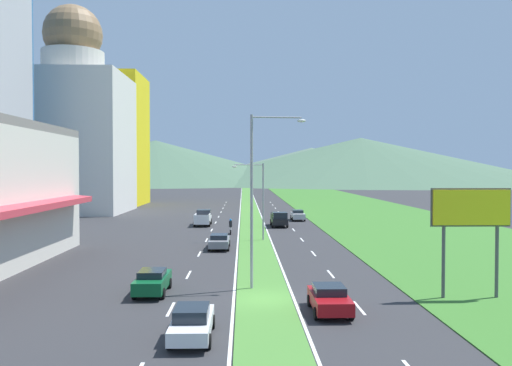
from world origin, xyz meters
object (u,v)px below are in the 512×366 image
(street_lamp_near, at_px, (257,190))
(car_0, at_px, (329,299))
(street_lamp_mid, at_px, (259,195))
(car_4, at_px, (153,281))
(car_2, at_px, (219,241))
(pickup_truck_1, at_px, (203,218))
(car_1, at_px, (298,215))
(pickup_truck_0, at_px, (279,219))
(car_3, at_px, (192,322))
(billboard_roadside, at_px, (471,214))
(motorcycle_rider, at_px, (231,228))

(street_lamp_near, relative_size, car_0, 2.65)
(street_lamp_mid, height_order, car_4, street_lamp_mid)
(car_2, bearing_deg, street_lamp_mid, -35.14)
(pickup_truck_1, bearing_deg, car_2, -171.41)
(street_lamp_mid, height_order, car_1, street_lamp_mid)
(street_lamp_mid, bearing_deg, pickup_truck_0, 76.99)
(pickup_truck_1, bearing_deg, car_4, 179.86)
(car_1, relative_size, car_3, 1.02)
(car_3, bearing_deg, car_1, -11.04)
(street_lamp_mid, xyz_separation_m, billboard_roadside, (11.53, -24.89, 0.09))
(car_4, bearing_deg, car_3, -159.03)
(car_2, xyz_separation_m, pickup_truck_1, (-3.14, 20.77, 0.25))
(car_4, distance_m, pickup_truck_0, 37.86)
(pickup_truck_0, relative_size, pickup_truck_1, 1.00)
(car_2, bearing_deg, street_lamp_near, -169.20)
(car_2, bearing_deg, pickup_truck_0, -20.39)
(street_lamp_mid, height_order, pickup_truck_0, street_lamp_mid)
(car_3, xyz_separation_m, pickup_truck_0, (7.03, 44.84, 0.24))
(billboard_roadside, bearing_deg, car_4, 174.83)
(car_1, xyz_separation_m, motorcycle_rider, (-9.54, -16.06, -0.05))
(billboard_roadside, distance_m, car_3, 17.39)
(billboard_roadside, xyz_separation_m, car_3, (-15.50, -6.69, -4.17))
(car_1, xyz_separation_m, pickup_truck_0, (-3.33, -8.28, 0.19))
(car_2, relative_size, car_4, 1.08)
(car_0, bearing_deg, car_1, 175.86)
(car_3, distance_m, pickup_truck_0, 45.39)
(pickup_truck_0, height_order, pickup_truck_1, same)
(billboard_roadside, bearing_deg, motorcycle_rider, 115.79)
(car_0, xyz_separation_m, pickup_truck_0, (0.22, 40.86, 0.25))
(car_2, bearing_deg, car_1, -20.86)
(street_lamp_near, height_order, pickup_truck_1, street_lamp_near)
(billboard_roadside, xyz_separation_m, car_1, (-5.14, 46.43, -4.12))
(car_3, xyz_separation_m, pickup_truck_1, (-3.12, 46.74, 0.24))
(car_1, xyz_separation_m, car_4, (-13.58, -44.73, -0.02))
(car_3, distance_m, pickup_truck_1, 46.85)
(motorcycle_rider, bearing_deg, car_0, -169.74)
(street_lamp_near, xyz_separation_m, car_1, (7.19, 43.67, -5.47))
(street_lamp_mid, bearing_deg, car_4, -107.21)
(car_0, bearing_deg, car_4, -113.74)
(pickup_truck_1, distance_m, motorcycle_rider, 10.46)
(motorcycle_rider, bearing_deg, street_lamp_mid, -150.10)
(pickup_truck_0, bearing_deg, street_lamp_near, -6.23)
(street_lamp_mid, distance_m, car_4, 24.62)
(car_3, height_order, pickup_truck_0, pickup_truck_0)
(street_lamp_mid, distance_m, pickup_truck_0, 14.13)
(street_lamp_mid, bearing_deg, car_3, -97.16)
(street_lamp_near, bearing_deg, pickup_truck_0, 83.77)
(car_0, bearing_deg, car_2, -162.84)
(pickup_truck_1, bearing_deg, car_0, -166.93)
(car_0, distance_m, car_2, 23.01)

